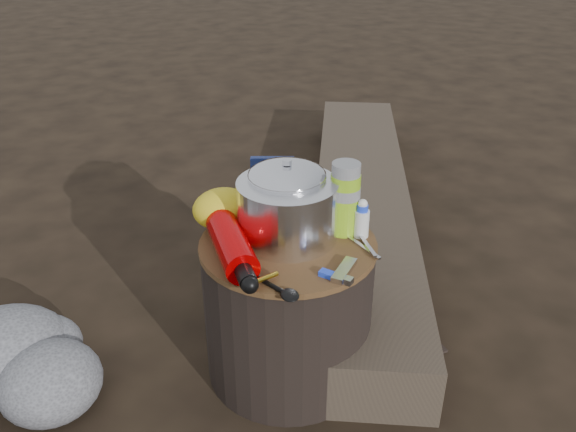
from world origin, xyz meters
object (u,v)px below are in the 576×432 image
object	(u,v)px
thermos	(345,199)
stump	(288,308)
log_main	(361,204)
camping_pot	(287,199)
fuel_bottle	(231,243)
travel_mug	(305,190)

from	to	relation	value
thermos	stump	bearing A→B (deg)	-178.97
stump	log_main	bearing A→B (deg)	50.31
log_main	camping_pot	bearing A→B (deg)	-105.88
camping_pot	thermos	world-z (taller)	camping_pot
camping_pot	fuel_bottle	bearing A→B (deg)	-157.91
log_main	stump	bearing A→B (deg)	-104.48
stump	camping_pot	bearing A→B (deg)	72.38
camping_pot	travel_mug	bearing A→B (deg)	47.27
stump	thermos	world-z (taller)	thermos
log_main	fuel_bottle	world-z (taller)	fuel_bottle
camping_pot	travel_mug	distance (m)	0.13
log_main	travel_mug	bearing A→B (deg)	-105.57
stump	camping_pot	size ratio (longest dim) A/B	2.32
stump	travel_mug	bearing A→B (deg)	54.50
stump	camping_pot	xyz separation A→B (m)	(0.02, 0.05, 0.30)
log_main	thermos	xyz separation A→B (m)	(-0.41, -0.67, 0.41)
camping_pot	log_main	bearing A→B (deg)	48.92
stump	travel_mug	world-z (taller)	travel_mug
thermos	fuel_bottle	bearing A→B (deg)	-176.32
thermos	travel_mug	world-z (taller)	thermos
stump	thermos	bearing A→B (deg)	1.03
stump	fuel_bottle	world-z (taller)	fuel_bottle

